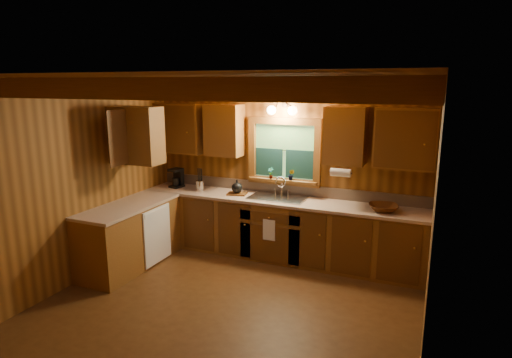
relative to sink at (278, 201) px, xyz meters
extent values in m
plane|color=#4C2C12|center=(0.00, -1.60, -0.86)|extent=(4.20, 4.20, 0.00)
plane|color=brown|center=(0.00, -1.60, 1.74)|extent=(4.20, 4.20, 0.00)
plane|color=brown|center=(0.00, 0.30, 0.44)|extent=(4.20, 0.00, 4.20)
plane|color=brown|center=(0.00, -3.50, 0.44)|extent=(4.20, 0.00, 4.20)
plane|color=brown|center=(-2.10, -1.60, 0.44)|extent=(0.00, 3.80, 3.80)
plane|color=brown|center=(2.10, -1.60, 0.44)|extent=(0.00, 3.80, 3.80)
cube|color=brown|center=(0.00, -2.80, 1.63)|extent=(4.20, 0.14, 0.18)
cube|color=brown|center=(0.00, -2.00, 1.63)|extent=(4.20, 0.14, 0.18)
cube|color=brown|center=(0.00, -1.20, 1.63)|extent=(4.20, 0.14, 0.18)
cube|color=brown|center=(0.00, -0.40, 1.63)|extent=(4.20, 0.14, 0.18)
cube|color=brown|center=(0.00, -0.01, -0.43)|extent=(4.20, 0.62, 0.86)
cube|color=brown|center=(-1.79, -1.12, -0.43)|extent=(0.62, 1.60, 0.86)
cube|color=tan|center=(0.00, -0.01, 0.02)|extent=(4.20, 0.66, 0.04)
cube|color=tan|center=(-1.78, -1.12, 0.02)|extent=(0.64, 1.60, 0.04)
cube|color=tan|center=(0.00, 0.28, 0.12)|extent=(4.20, 0.02, 0.16)
cube|color=white|center=(-1.47, -0.92, -0.43)|extent=(0.02, 0.60, 0.80)
cube|color=brown|center=(-1.70, 0.13, 0.98)|extent=(0.78, 0.34, 0.78)
cube|color=brown|center=(-0.92, 0.13, 0.98)|extent=(0.55, 0.34, 0.78)
cube|color=brown|center=(0.92, 0.13, 0.98)|extent=(0.55, 0.34, 0.78)
cube|color=brown|center=(1.70, 0.13, 0.98)|extent=(0.78, 0.34, 0.78)
cube|color=brown|center=(-1.93, -0.92, 0.98)|extent=(0.34, 1.10, 0.78)
cube|color=brown|center=(0.00, 0.26, 1.14)|extent=(1.12, 0.08, 0.10)
cube|color=brown|center=(0.00, 0.26, 0.24)|extent=(1.12, 0.08, 0.10)
cube|color=brown|center=(-0.51, 0.26, 0.69)|extent=(0.10, 0.08, 0.80)
cube|color=brown|center=(0.51, 0.26, 0.69)|extent=(0.10, 0.08, 0.80)
cube|color=#4A8036|center=(0.00, 0.29, 0.69)|extent=(0.92, 0.01, 0.80)
cube|color=#113331|center=(-0.24, 0.27, 0.52)|extent=(0.42, 0.02, 0.42)
cube|color=#113331|center=(0.24, 0.27, 0.52)|extent=(0.42, 0.02, 0.42)
cylinder|color=black|center=(0.00, 0.27, 0.71)|extent=(0.92, 0.01, 0.01)
cube|color=brown|center=(0.00, 0.22, 0.26)|extent=(1.06, 0.14, 0.04)
cylinder|color=black|center=(0.00, 0.26, 1.37)|extent=(0.08, 0.03, 0.08)
cylinder|color=black|center=(-0.10, 0.20, 1.37)|extent=(0.09, 0.17, 0.08)
cylinder|color=black|center=(0.10, 0.20, 1.37)|extent=(0.09, 0.17, 0.08)
sphere|color=#FFE0A5|center=(-0.16, 0.14, 1.30)|extent=(0.13, 0.13, 0.13)
sphere|color=#FFE0A5|center=(0.16, 0.14, 1.30)|extent=(0.13, 0.13, 0.13)
cylinder|color=white|center=(0.92, -0.07, 0.51)|extent=(0.27, 0.11, 0.11)
cube|color=white|center=(0.00, -0.34, -0.34)|extent=(0.18, 0.01, 0.30)
cube|color=silver|center=(0.00, 0.00, 0.05)|extent=(0.82, 0.48, 0.02)
cube|color=#262628|center=(-0.19, 0.00, -0.02)|extent=(0.34, 0.40, 0.14)
cube|color=#262628|center=(0.19, 0.00, -0.02)|extent=(0.34, 0.40, 0.14)
cylinder|color=silver|center=(0.00, 0.18, 0.15)|extent=(0.04, 0.04, 0.22)
torus|color=silver|center=(0.00, 0.12, 0.26)|extent=(0.16, 0.02, 0.16)
cube|color=black|center=(-1.74, 0.02, 0.06)|extent=(0.17, 0.21, 0.03)
cube|color=black|center=(-1.74, 0.08, 0.21)|extent=(0.17, 0.08, 0.28)
cube|color=black|center=(-1.74, 0.00, 0.33)|extent=(0.17, 0.19, 0.04)
cylinder|color=black|center=(-1.74, -0.01, 0.14)|extent=(0.10, 0.10, 0.12)
cylinder|color=silver|center=(-1.28, -0.03, 0.12)|extent=(0.12, 0.12, 0.16)
cylinder|color=black|center=(-1.30, -0.04, 0.28)|extent=(0.03, 0.04, 0.23)
cylinder|color=black|center=(-1.28, -0.03, 0.28)|extent=(0.01, 0.01, 0.23)
cylinder|color=black|center=(-1.27, -0.02, 0.28)|extent=(0.03, 0.04, 0.23)
cylinder|color=black|center=(-1.25, -0.01, 0.28)|extent=(0.04, 0.06, 0.23)
cube|color=#512E11|center=(-0.64, -0.04, 0.06)|extent=(0.31, 0.25, 0.03)
sphere|color=black|center=(-0.64, -0.04, 0.15)|extent=(0.16, 0.16, 0.16)
cylinder|color=black|center=(-0.64, -0.04, 0.25)|extent=(0.03, 0.03, 0.04)
imported|color=#48230C|center=(1.50, -0.08, 0.09)|extent=(0.46, 0.46, 0.09)
imported|color=#512E11|center=(-0.18, 0.19, 0.37)|extent=(0.10, 0.07, 0.17)
imported|color=#512E11|center=(0.14, 0.20, 0.37)|extent=(0.10, 0.08, 0.17)
camera|label=1|loc=(2.09, -5.71, 1.67)|focal=30.24mm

